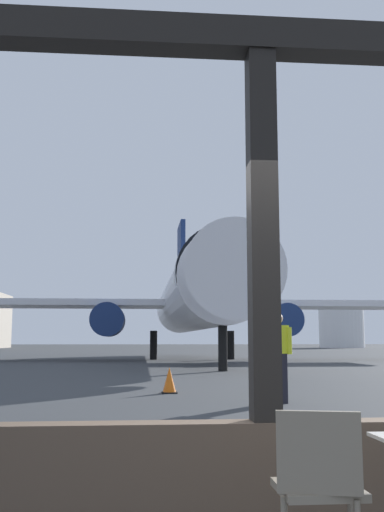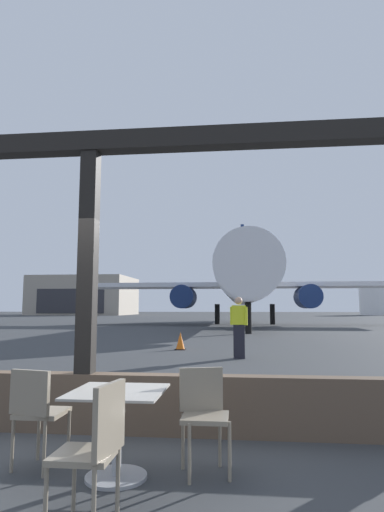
{
  "view_description": "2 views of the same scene",
  "coord_description": "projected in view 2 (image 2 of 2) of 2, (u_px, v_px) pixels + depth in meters",
  "views": [
    {
      "loc": [
        -0.87,
        -4.2,
        1.22
      ],
      "look_at": [
        0.83,
        15.66,
        4.0
      ],
      "focal_mm": 42.1,
      "sensor_mm": 36.0,
      "label": 1
    },
    {
      "loc": [
        1.81,
        -5.01,
        1.43
      ],
      "look_at": [
        -0.41,
        15.61,
        3.94
      ],
      "focal_mm": 30.13,
      "sensor_mm": 36.0,
      "label": 2
    }
  ],
  "objects": [
    {
      "name": "dining_table",
      "position": [
        117.0,
        427.0,
        3.66
      ],
      "size": [
        0.79,
        0.79,
        0.72
      ],
      "color": "#ADA89E",
      "rests_on": "ground"
    },
    {
      "name": "traffic_cone",
      "position": [
        180.0,
        341.0,
        14.75
      ],
      "size": [
        0.36,
        0.36,
        0.6
      ],
      "color": "orange",
      "rests_on": "ground"
    },
    {
      "name": "airplane",
      "position": [
        245.0,
        281.0,
        35.38
      ],
      "size": [
        27.7,
        30.05,
        10.51
      ],
      "color": "silver",
      "rests_on": "ground"
    },
    {
      "name": "ground_crew_worker",
      "position": [
        239.0,
        326.0,
        12.26
      ],
      "size": [
        0.5,
        0.34,
        1.74
      ],
      "color": "black",
      "rests_on": "ground"
    },
    {
      "name": "window_frame",
      "position": [
        86.0,
        322.0,
        5.12
      ],
      "size": [
        8.02,
        0.24,
        3.6
      ],
      "color": "brown",
      "rests_on": "ground"
    },
    {
      "name": "fuel_storage_tank",
      "position": [
        377.0,
        300.0,
        85.74
      ],
      "size": [
        6.69,
        6.69,
        5.99
      ],
      "primitive_type": "cylinder",
      "color": "white",
      "rests_on": "ground"
    },
    {
      "name": "cafe_chair_window_right",
      "position": [
        204.0,
        408.0,
        3.82
      ],
      "size": [
        0.47,
        0.47,
        0.88
      ],
      "color": "gray",
      "rests_on": "ground"
    },
    {
      "name": "ground_plane",
      "position": [
        221.0,
        322.0,
        44.45
      ],
      "size": [
        220.0,
        220.0,
        0.0
      ],
      "primitive_type": "plane",
      "color": "#383A3D"
    },
    {
      "name": "cafe_chair_window_left",
      "position": [
        96.0,
        441.0,
        2.87
      ],
      "size": [
        0.44,
        0.44,
        0.93
      ],
      "color": "gray",
      "rests_on": "ground"
    },
    {
      "name": "cafe_chair_aisle_left",
      "position": [
        37.0,
        408.0,
        3.83
      ],
      "size": [
        0.46,
        0.46,
        0.88
      ],
      "color": "gray",
      "rests_on": "ground"
    },
    {
      "name": "distant_hangar",
      "position": [
        85.0,
        296.0,
        90.04
      ],
      "size": [
        19.09,
        16.42,
        7.81
      ],
      "color": "#9E9384",
      "rests_on": "ground"
    }
  ]
}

